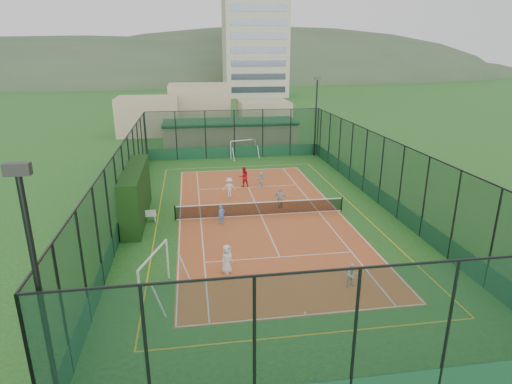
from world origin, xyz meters
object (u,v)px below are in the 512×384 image
floodlight_ne (316,117)px  coach (244,177)px  white_bench (144,215)px  child_near_left (227,259)px  child_far_left (229,187)px  apartment_tower (255,33)px  clubhouse (230,134)px  child_far_right (280,198)px  floodlight_sw (43,314)px  futsal_goal_near (155,275)px  child_near_right (352,275)px  child_far_back (261,179)px  child_near_mid (221,215)px  futsal_goal_far (243,149)px

floodlight_ne → coach: 13.76m
white_bench → child_near_left: (4.80, -7.69, 0.34)m
white_bench → child_far_left: child_far_left is taller
white_bench → coach: (7.47, 6.64, 0.41)m
apartment_tower → white_bench: 85.59m
child_near_left → clubhouse: bearing=40.7°
child_near_left → child_far_right: child_near_left is taller
floodlight_sw → futsal_goal_near: bearing=73.6°
clubhouse → child_far_left: bearing=-95.7°
clubhouse → apartment_tower: apartment_tower is taller
floodlight_sw → apartment_tower: 101.31m
child_near_right → child_far_right: child_far_right is taller
child_near_left → child_far_back: 14.83m
child_near_mid → child_far_left: 5.55m
child_near_mid → child_far_right: (4.40, 2.40, 0.10)m
child_near_left → coach: coach is taller
child_near_right → futsal_goal_far: bearing=84.2°
clubhouse → child_far_left: 17.85m
floodlight_sw → futsal_goal_near: (2.16, 7.33, -3.08)m
child_near_left → child_far_left: child_near_left is taller
child_far_right → clubhouse: bearing=-65.9°
child_near_mid → child_near_right: size_ratio=1.08×
clubhouse → apartment_tower: 62.64m
clubhouse → child_near_left: bearing=-95.8°
clubhouse → futsal_goal_far: bearing=-80.5°
child_near_right → coach: size_ratio=0.71×
child_near_left → floodlight_sw: bearing=-165.6°
floodlight_ne → child_near_mid: (-11.39, -17.80, -3.47)m
floodlight_sw → child_near_left: 11.06m
apartment_tower → child_far_back: 77.56m
floodlight_sw → child_far_left: size_ratio=5.42×
floodlight_sw → futsal_goal_near: floodlight_sw is taller
apartment_tower → child_near_left: bearing=-99.5°
clubhouse → futsal_goal_far: (0.88, -5.25, -0.63)m
white_bench → child_far_right: bearing=7.1°
futsal_goal_near → child_far_left: bearing=0.1°
child_near_left → child_far_back: (4.12, 14.24, -0.17)m
white_bench → coach: coach is taller
apartment_tower → child_near_right: 93.47m
child_near_left → child_far_left: bearing=40.6°
white_bench → child_far_right: child_far_right is taller
child_near_left → child_near_mid: bearing=44.6°
floodlight_sw → child_far_right: bearing=60.2°
coach → apartment_tower: bearing=-111.2°
apartment_tower → futsal_goal_far: bearing=-99.7°
apartment_tower → child_near_mid: apartment_tower is taller
apartment_tower → child_near_mid: bearing=-100.1°
floodlight_ne → child_near_right: bearing=-102.4°
child_near_left → child_near_right: bearing=-64.5°
clubhouse → child_far_back: size_ratio=12.70×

